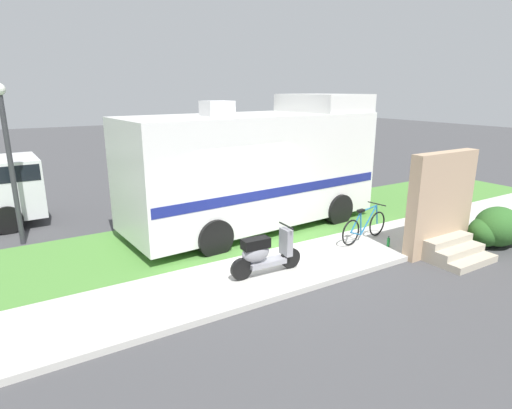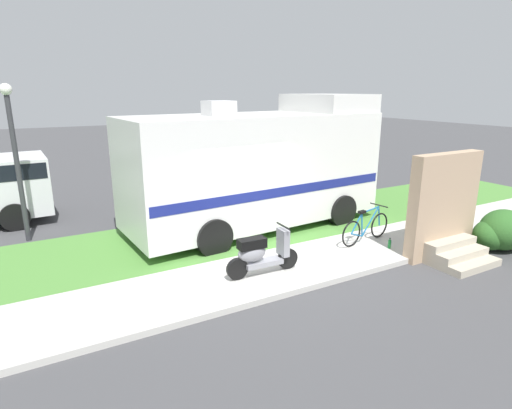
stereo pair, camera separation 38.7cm
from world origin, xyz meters
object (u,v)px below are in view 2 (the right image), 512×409
(motorhome_rv, at_px, (257,166))
(bottle_green, at_px, (390,244))
(scooter, at_px, (260,253))
(street_lamp_post, at_px, (15,148))
(bicycle, at_px, (366,228))

(motorhome_rv, bearing_deg, bottle_green, -61.44)
(scooter, relative_size, street_lamp_post, 0.41)
(street_lamp_post, bearing_deg, scooter, -50.28)
(bicycle, bearing_deg, bottle_green, -72.05)
(motorhome_rv, distance_m, scooter, 3.59)
(bottle_green, relative_size, street_lamp_post, 0.07)
(street_lamp_post, bearing_deg, bottle_green, -34.60)
(motorhome_rv, xyz_separation_m, bicycle, (1.56, -2.62, -1.24))
(scooter, xyz_separation_m, bottle_green, (3.37, -0.24, -0.35))
(motorhome_rv, relative_size, bicycle, 4.18)
(motorhome_rv, relative_size, bottle_green, 27.97)
(scooter, bearing_deg, bicycle, 6.56)
(bottle_green, bearing_deg, motorhome_rv, 118.56)
(bottle_green, height_order, street_lamp_post, street_lamp_post)
(motorhome_rv, xyz_separation_m, scooter, (-1.61, -2.99, -1.15))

